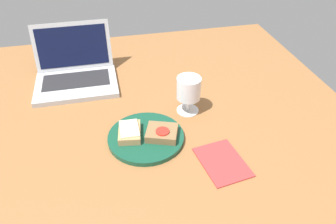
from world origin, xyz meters
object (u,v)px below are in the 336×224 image
(wine_glass, at_px, (189,90))
(plate, at_px, (146,137))
(laptop, at_px, (75,73))
(sandwich_with_tomato, at_px, (162,133))
(napkin, at_px, (222,162))
(sandwich_with_cheese, at_px, (130,132))

(wine_glass, bearing_deg, plate, -145.38)
(plate, bearing_deg, laptop, 118.10)
(sandwich_with_tomato, xyz_separation_m, napkin, (0.15, -0.13, -0.03))
(napkin, bearing_deg, plate, 143.51)
(sandwich_with_tomato, relative_size, napkin, 0.71)
(sandwich_with_tomato, xyz_separation_m, laptop, (-0.26, 0.40, 0.01))
(plate, distance_m, wine_glass, 0.21)
(laptop, height_order, napkin, laptop)
(sandwich_with_cheese, distance_m, sandwich_with_tomato, 0.10)
(sandwich_with_tomato, bearing_deg, laptop, 122.45)
(sandwich_with_cheese, height_order, wine_glass, wine_glass)
(plate, relative_size, napkin, 1.46)
(sandwich_with_tomato, bearing_deg, napkin, -41.76)
(sandwich_with_tomato, bearing_deg, wine_glass, 47.21)
(sandwich_with_cheese, relative_size, laptop, 0.34)
(wine_glass, bearing_deg, sandwich_with_tomato, -132.79)
(sandwich_with_tomato, height_order, laptop, laptop)
(napkin, bearing_deg, sandwich_with_cheese, 147.18)
(sandwich_with_cheese, distance_m, wine_glass, 0.24)
(wine_glass, height_order, laptop, laptop)
(sandwich_with_cheese, xyz_separation_m, laptop, (-0.16, 0.38, 0.01))
(plate, bearing_deg, napkin, -36.49)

